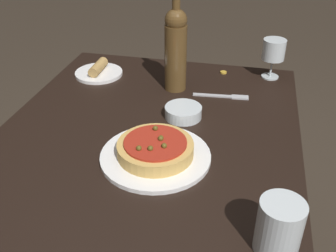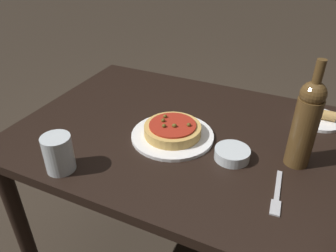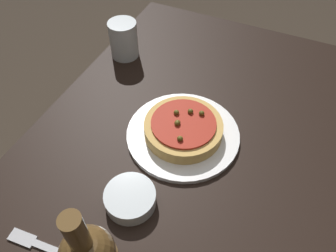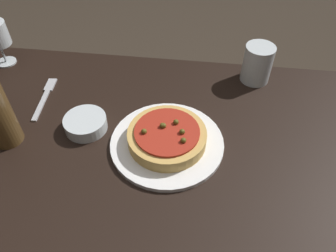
{
  "view_description": "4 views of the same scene",
  "coord_description": "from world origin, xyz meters",
  "px_view_note": "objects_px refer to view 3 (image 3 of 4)",
  "views": [
    {
      "loc": [
        -0.83,
        -0.27,
        1.37
      ],
      "look_at": [
        -0.01,
        -0.08,
        0.84
      ],
      "focal_mm": 42.0,
      "sensor_mm": 36.0,
      "label": 1
    },
    {
      "loc": [
        0.35,
        -0.92,
        1.4
      ],
      "look_at": [
        -0.07,
        -0.03,
        0.78
      ],
      "focal_mm": 35.0,
      "sensor_mm": 36.0,
      "label": 2
    },
    {
      "loc": [
        0.46,
        0.13,
        1.41
      ],
      "look_at": [
        -0.0,
        -0.08,
        0.82
      ],
      "focal_mm": 35.0,
      "sensor_mm": 36.0,
      "label": 3
    },
    {
      "loc": [
        -0.11,
        0.49,
        1.39
      ],
      "look_at": [
        -0.04,
        -0.04,
        0.84
      ],
      "focal_mm": 35.0,
      "sensor_mm": 36.0,
      "label": 4
    }
  ],
  "objects_px": {
    "dinner_plate": "(183,134)",
    "fork": "(44,247)",
    "dining_table": "(194,176)",
    "side_bowl": "(130,198)",
    "pizza": "(183,128)",
    "water_cup": "(124,39)"
  },
  "relations": [
    {
      "from": "dinner_plate",
      "to": "side_bowl",
      "type": "bearing_deg",
      "value": -7.95
    },
    {
      "from": "pizza",
      "to": "side_bowl",
      "type": "xyz_separation_m",
      "value": [
        0.22,
        -0.03,
        -0.01
      ]
    },
    {
      "from": "dinner_plate",
      "to": "pizza",
      "type": "distance_m",
      "value": 0.03
    },
    {
      "from": "dinner_plate",
      "to": "pizza",
      "type": "relative_size",
      "value": 1.46
    },
    {
      "from": "dinner_plate",
      "to": "fork",
      "type": "relative_size",
      "value": 1.55
    },
    {
      "from": "pizza",
      "to": "water_cup",
      "type": "xyz_separation_m",
      "value": [
        -0.23,
        -0.3,
        0.03
      ]
    },
    {
      "from": "dinner_plate",
      "to": "side_bowl",
      "type": "relative_size",
      "value": 2.56
    },
    {
      "from": "dining_table",
      "to": "side_bowl",
      "type": "bearing_deg",
      "value": -24.89
    },
    {
      "from": "fork",
      "to": "dinner_plate",
      "type": "bearing_deg",
      "value": -115.09
    },
    {
      "from": "dining_table",
      "to": "fork",
      "type": "distance_m",
      "value": 0.41
    },
    {
      "from": "dinner_plate",
      "to": "pizza",
      "type": "xyz_separation_m",
      "value": [
        -0.0,
        -0.0,
        0.03
      ]
    },
    {
      "from": "dinner_plate",
      "to": "dining_table",
      "type": "bearing_deg",
      "value": 53.83
    },
    {
      "from": "dinner_plate",
      "to": "water_cup",
      "type": "xyz_separation_m",
      "value": [
        -0.23,
        -0.3,
        0.05
      ]
    },
    {
      "from": "water_cup",
      "to": "fork",
      "type": "xyz_separation_m",
      "value": [
        0.61,
        0.16,
        -0.06
      ]
    },
    {
      "from": "side_bowl",
      "to": "water_cup",
      "type": "bearing_deg",
      "value": -149.28
    },
    {
      "from": "pizza",
      "to": "water_cup",
      "type": "bearing_deg",
      "value": -127.88
    },
    {
      "from": "dining_table",
      "to": "dinner_plate",
      "type": "bearing_deg",
      "value": -126.17
    },
    {
      "from": "water_cup",
      "to": "fork",
      "type": "distance_m",
      "value": 0.64
    },
    {
      "from": "dining_table",
      "to": "fork",
      "type": "height_order",
      "value": "fork"
    },
    {
      "from": "dinner_plate",
      "to": "water_cup",
      "type": "height_order",
      "value": "water_cup"
    },
    {
      "from": "water_cup",
      "to": "side_bowl",
      "type": "distance_m",
      "value": 0.53
    },
    {
      "from": "pizza",
      "to": "fork",
      "type": "height_order",
      "value": "pizza"
    }
  ]
}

